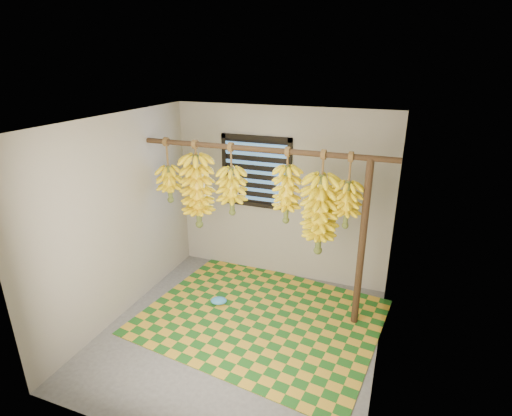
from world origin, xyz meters
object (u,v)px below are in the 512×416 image
at_px(woven_mat, 261,317).
at_px(banana_bunch_b, 198,191).
at_px(support_post, 362,246).
at_px(banana_bunch_c, 232,191).
at_px(banana_bunch_f, 347,205).
at_px(plastic_bag, 219,301).
at_px(banana_bunch_e, 320,215).
at_px(banana_bunch_a, 169,184).
at_px(banana_bunch_d, 287,194).

bearing_deg(woven_mat, banana_bunch_b, 162.22).
distance_m(support_post, banana_bunch_c, 1.64).
distance_m(woven_mat, banana_bunch_f, 1.74).
height_order(plastic_bag, banana_bunch_c, banana_bunch_c).
xyz_separation_m(banana_bunch_c, banana_bunch_f, (1.37, 0.00, 0.00)).
distance_m(plastic_bag, banana_bunch_f, 2.06).
relative_size(woven_mat, banana_bunch_b, 2.46).
distance_m(banana_bunch_c, banana_bunch_e, 1.09).
height_order(support_post, woven_mat, support_post).
height_order(woven_mat, banana_bunch_f, banana_bunch_f).
distance_m(banana_bunch_a, banana_bunch_c, 0.87).
bearing_deg(banana_bunch_f, support_post, 0.00).
relative_size(woven_mat, plastic_bag, 12.82).
bearing_deg(banana_bunch_c, banana_bunch_a, 180.00).
relative_size(banana_bunch_d, banana_bunch_e, 0.73).
bearing_deg(plastic_bag, banana_bunch_b, 145.66).
relative_size(banana_bunch_a, banana_bunch_e, 0.68).
bearing_deg(banana_bunch_d, banana_bunch_c, -180.00).
distance_m(banana_bunch_a, banana_bunch_e, 1.95).
bearing_deg(banana_bunch_c, banana_bunch_b, 180.00).
xyz_separation_m(banana_bunch_a, banana_bunch_f, (2.23, 0.00, 0.01)).
bearing_deg(woven_mat, banana_bunch_f, 19.24).
bearing_deg(banana_bunch_e, banana_bunch_b, 180.00).
distance_m(woven_mat, banana_bunch_d, 1.54).
relative_size(support_post, banana_bunch_d, 2.26).
distance_m(woven_mat, banana_bunch_c, 1.57).
distance_m(support_post, banana_bunch_d, 1.02).
bearing_deg(plastic_bag, banana_bunch_c, 66.58).
relative_size(plastic_bag, banana_bunch_f, 0.25).
height_order(plastic_bag, banana_bunch_a, banana_bunch_a).
bearing_deg(banana_bunch_d, banana_bunch_e, 0.00).
relative_size(banana_bunch_c, banana_bunch_d, 0.99).
distance_m(plastic_bag, banana_bunch_a, 1.62).
xyz_separation_m(woven_mat, banana_bunch_b, (-0.95, 0.31, 1.40)).
height_order(banana_bunch_d, banana_bunch_f, same).
bearing_deg(banana_bunch_d, banana_bunch_f, 0.00).
bearing_deg(banana_bunch_e, banana_bunch_f, -0.00).
distance_m(banana_bunch_a, banana_bunch_d, 1.55).
bearing_deg(banana_bunch_f, banana_bunch_b, 180.00).
xyz_separation_m(banana_bunch_b, banana_bunch_d, (1.15, -0.00, 0.10)).
height_order(support_post, banana_bunch_f, banana_bunch_f).
xyz_separation_m(plastic_bag, banana_bunch_d, (0.79, 0.25, 1.45)).
height_order(banana_bunch_a, banana_bunch_c, same).
height_order(woven_mat, banana_bunch_a, banana_bunch_a).
relative_size(support_post, banana_bunch_b, 1.81).
distance_m(support_post, woven_mat, 1.50).
xyz_separation_m(banana_bunch_b, banana_bunch_c, (0.47, -0.00, 0.06)).
relative_size(plastic_bag, banana_bunch_b, 0.19).
height_order(plastic_bag, banana_bunch_d, banana_bunch_d).
relative_size(banana_bunch_d, banana_bunch_f, 1.04).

